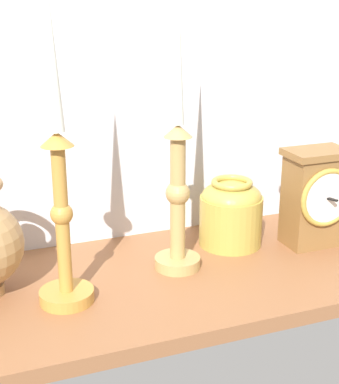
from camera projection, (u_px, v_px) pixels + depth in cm
name	position (u px, v px, depth cm)	size (l,w,h in cm)	color
ground_plane	(172.00, 280.00, 95.27)	(100.00, 36.00, 2.40)	brown
back_wall	(134.00, 58.00, 100.80)	(120.00, 2.00, 65.00)	silver
mantel_clock	(316.00, 197.00, 103.17)	(11.09, 9.58, 17.54)	brown
candlestick_tall_left	(178.00, 186.00, 92.46)	(7.57, 7.57, 43.91)	tan
candlestick_tall_center	(60.00, 194.00, 80.91)	(8.05, 8.05, 44.57)	#BC8538
brass_vase_jar	(231.00, 212.00, 104.09)	(11.24, 11.24, 12.22)	#AD953F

